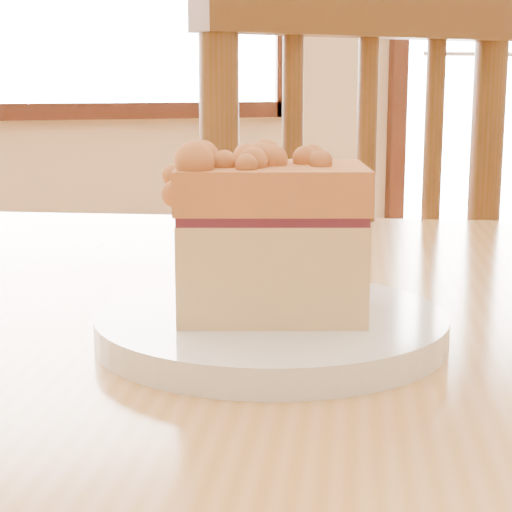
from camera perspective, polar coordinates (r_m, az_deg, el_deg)
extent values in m
cube|color=#38190F|center=(4.46, -8.64, 9.25)|extent=(1.76, 0.06, 0.08)
cube|color=white|center=(5.19, 14.16, 13.06)|extent=(0.90, 0.02, 2.20)
cube|color=#38190F|center=(4.94, 9.24, 13.36)|extent=(0.09, 0.06, 2.20)
cylinder|color=#B2B2B7|center=(5.17, 14.29, 12.51)|extent=(0.72, 0.03, 0.03)
cube|color=tan|center=(0.62, 14.18, -5.61)|extent=(1.52, 1.31, 0.04)
cube|color=#562F17|center=(1.24, 0.58, -8.01)|extent=(0.56, 0.56, 0.04)
cylinder|color=#562F17|center=(1.58, 2.73, -14.20)|extent=(0.04, 0.04, 0.48)
cylinder|color=#562F17|center=(1.13, 14.48, 3.13)|extent=(0.04, 0.04, 0.51)
cylinder|color=#562F17|center=(0.90, -2.33, 1.48)|extent=(0.04, 0.04, 0.51)
cube|color=#562F17|center=(1.00, 7.36, 15.72)|extent=(0.42, 0.14, 0.07)
cylinder|color=#562F17|center=(1.07, 11.17, 2.24)|extent=(0.02, 0.02, 0.44)
cylinder|color=#562F17|center=(1.01, 7.02, 1.80)|extent=(0.02, 0.02, 0.44)
cylinder|color=#562F17|center=(0.95, 2.32, 1.30)|extent=(0.02, 0.02, 0.44)
cylinder|color=white|center=(0.54, 0.98, -4.56)|extent=(0.21, 0.21, 0.02)
cylinder|color=white|center=(0.54, 0.98, -5.04)|extent=(0.15, 0.15, 0.01)
cube|color=tan|center=(0.53, 0.99, -0.60)|extent=(0.13, 0.11, 0.06)
cube|color=#4B1523|center=(0.53, 1.00, 2.83)|extent=(0.13, 0.11, 0.01)
cube|color=#BB733A|center=(0.52, 1.01, 4.50)|extent=(0.13, 0.11, 0.03)
sphere|color=#BB733A|center=(0.55, 0.95, 6.56)|extent=(0.02, 0.02, 0.02)
sphere|color=#BB733A|center=(0.51, -0.08, 6.13)|extent=(0.02, 0.02, 0.02)
sphere|color=#BB733A|center=(0.52, 2.08, 6.43)|extent=(0.02, 0.02, 0.02)
sphere|color=#BB733A|center=(0.52, -3.05, 6.43)|extent=(0.03, 0.03, 0.03)
sphere|color=#BB733A|center=(0.50, 4.11, 5.97)|extent=(0.02, 0.02, 0.02)
sphere|color=#BB733A|center=(0.52, 1.38, 6.20)|extent=(0.02, 0.02, 0.02)
sphere|color=#BB733A|center=(0.51, 3.05, 6.31)|extent=(0.02, 0.02, 0.02)
sphere|color=#BB733A|center=(0.54, 0.78, 6.31)|extent=(0.01, 0.01, 0.01)
sphere|color=#BB733A|center=(0.50, 2.21, 6.12)|extent=(0.02, 0.02, 0.02)
sphere|color=#BB733A|center=(0.50, -0.92, 6.17)|extent=(0.02, 0.02, 0.02)
sphere|color=#BB733A|center=(0.53, -2.87, 6.24)|extent=(0.01, 0.01, 0.01)
sphere|color=#BB733A|center=(0.53, 1.26, 6.37)|extent=(0.02, 0.02, 0.02)
sphere|color=#BB733A|center=(0.55, 3.15, 6.66)|extent=(0.02, 0.02, 0.02)
sphere|color=#BB733A|center=(0.55, 1.47, 6.48)|extent=(0.01, 0.01, 0.01)
sphere|color=#BB733A|center=(0.53, -4.90, 0.50)|extent=(0.01, 0.01, 0.01)
sphere|color=#BB733A|center=(0.53, -4.93, 3.08)|extent=(0.01, 0.01, 0.01)
sphere|color=#BB733A|center=(0.53, -5.16, 2.31)|extent=(0.01, 0.01, 0.01)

